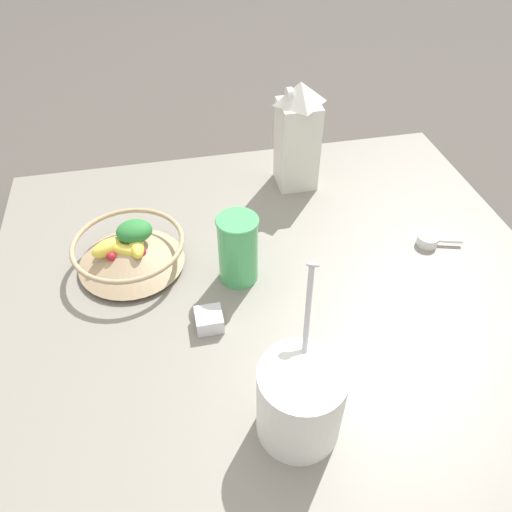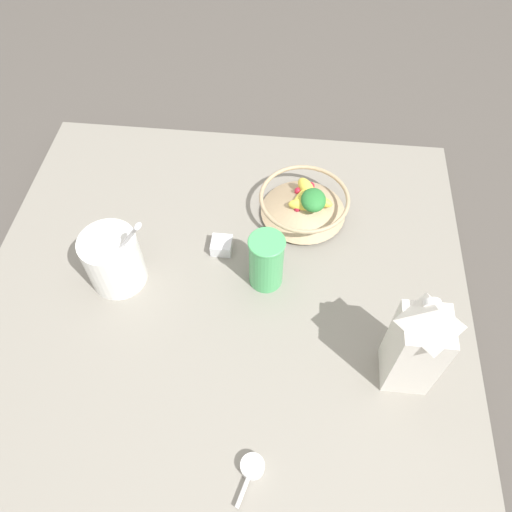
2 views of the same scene
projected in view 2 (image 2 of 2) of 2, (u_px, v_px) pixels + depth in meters
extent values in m
plane|color=#4C4742|center=(223.00, 310.00, 1.13)|extent=(6.00, 6.00, 0.00)
cube|color=gray|center=(222.00, 305.00, 1.11)|extent=(1.08, 1.08, 0.05)
cylinder|color=tan|center=(303.00, 213.00, 1.23)|extent=(0.11, 0.11, 0.01)
cone|color=tan|center=(304.00, 205.00, 1.21)|extent=(0.21, 0.21, 0.05)
torus|color=tan|center=(304.00, 198.00, 1.19)|extent=(0.22, 0.22, 0.01)
ellipsoid|color=#EFD64C|center=(303.00, 196.00, 1.21)|extent=(0.06, 0.08, 0.02)
ellipsoid|color=#EFD64C|center=(320.00, 201.00, 1.20)|extent=(0.07, 0.04, 0.03)
ellipsoid|color=#EFD64C|center=(304.00, 204.00, 1.19)|extent=(0.08, 0.03, 0.03)
ellipsoid|color=#EFD64C|center=(306.00, 188.00, 1.22)|extent=(0.06, 0.07, 0.03)
cylinder|color=orange|center=(305.00, 203.00, 1.20)|extent=(0.06, 0.04, 0.01)
sphere|color=red|center=(297.00, 209.00, 1.19)|extent=(0.02, 0.02, 0.02)
sphere|color=red|center=(301.00, 201.00, 1.20)|extent=(0.02, 0.02, 0.02)
sphere|color=red|center=(312.00, 200.00, 1.20)|extent=(0.02, 0.02, 0.02)
sphere|color=red|center=(309.00, 195.00, 1.21)|extent=(0.02, 0.02, 0.02)
sphere|color=red|center=(311.00, 186.00, 1.23)|extent=(0.02, 0.02, 0.02)
sphere|color=red|center=(298.00, 191.00, 1.22)|extent=(0.02, 0.02, 0.02)
ellipsoid|color=#2D7F38|center=(313.00, 200.00, 1.17)|extent=(0.06, 0.07, 0.04)
cube|color=silver|center=(414.00, 350.00, 0.91)|extent=(0.09, 0.09, 0.20)
pyramid|color=silver|center=(434.00, 317.00, 0.81)|extent=(0.09, 0.09, 0.05)
cylinder|color=white|center=(432.00, 305.00, 0.83)|extent=(0.03, 0.01, 0.03)
cylinder|color=white|center=(114.00, 260.00, 1.07)|extent=(0.12, 0.12, 0.13)
cylinder|color=white|center=(107.00, 245.00, 1.03)|extent=(0.11, 0.11, 0.02)
cylinder|color=silver|center=(125.00, 243.00, 0.99)|extent=(0.10, 0.04, 0.17)
ellipsoid|color=silver|center=(138.00, 226.00, 0.91)|extent=(0.02, 0.02, 0.01)
cylinder|color=#4CB266|center=(266.00, 261.00, 1.07)|extent=(0.07, 0.07, 0.14)
torus|color=#4CB266|center=(267.00, 242.00, 1.01)|extent=(0.08, 0.08, 0.01)
cube|color=silver|center=(222.00, 245.00, 1.16)|extent=(0.05, 0.05, 0.03)
cube|color=brown|center=(222.00, 247.00, 1.16)|extent=(0.04, 0.04, 0.02)
cylinder|color=white|center=(252.00, 466.00, 0.88)|extent=(0.04, 0.04, 0.02)
cylinder|color=white|center=(242.00, 493.00, 0.86)|extent=(0.02, 0.05, 0.01)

